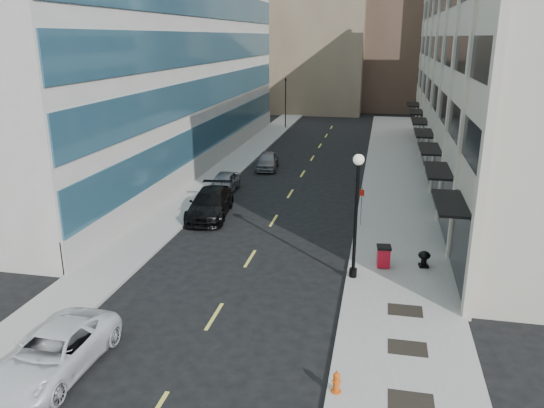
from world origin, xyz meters
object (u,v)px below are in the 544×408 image
at_px(car_silver_sedan, 224,183).
at_px(fire_hydrant, 336,382).
at_px(sign_post, 362,201).
at_px(urn_planter, 424,257).
at_px(car_white_van, 54,353).
at_px(trash_bin, 384,256).
at_px(lamppost, 356,205).
at_px(car_grey_sedan, 268,161).
at_px(car_black_pickup, 210,204).
at_px(traffic_signal, 286,81).

bearing_deg(car_silver_sedan, fire_hydrant, -66.14).
xyz_separation_m(sign_post, urn_planter, (3.30, -5.46, -1.02)).
relative_size(car_white_van, urn_planter, 6.59).
height_order(trash_bin, lamppost, lamppost).
bearing_deg(car_silver_sedan, lamppost, -53.08).
bearing_deg(car_grey_sedan, car_silver_sedan, -107.58).
bearing_deg(trash_bin, car_black_pickup, 145.28).
xyz_separation_m(car_white_van, trash_bin, (10.77, 10.67, -0.00)).
bearing_deg(sign_post, car_black_pickup, -165.63).
xyz_separation_m(fire_hydrant, urn_planter, (3.30, 10.42, 0.12)).
bearing_deg(car_grey_sedan, trash_bin, -68.26).
relative_size(traffic_signal, trash_bin, 6.42).
bearing_deg(car_white_van, urn_planter, 42.76).
bearing_deg(car_grey_sedan, car_white_van, -97.47).
distance_m(traffic_signal, sign_post, 36.02).
bearing_deg(sign_post, car_silver_sedan, 166.53).
height_order(traffic_signal, lamppost, traffic_signal).
relative_size(trash_bin, urn_planter, 1.35).
bearing_deg(lamppost, car_grey_sedan, 112.63).
distance_m(fire_hydrant, urn_planter, 10.93).
bearing_deg(traffic_signal, car_white_van, -88.43).
relative_size(car_grey_sedan, fire_hydrant, 5.62).
relative_size(car_black_pickup, urn_planter, 7.18).
bearing_deg(traffic_signal, car_black_pickup, -87.60).
relative_size(car_white_van, lamppost, 0.89).
bearing_deg(trash_bin, fire_hydrant, -103.37).
xyz_separation_m(car_white_van, urn_planter, (12.71, 11.07, -0.10)).
relative_size(car_white_van, car_black_pickup, 0.92).
height_order(car_black_pickup, lamppost, lamppost).
bearing_deg(fire_hydrant, car_grey_sedan, 91.57).
xyz_separation_m(car_grey_sedan, trash_bin, (9.87, -18.98, 0.01)).
xyz_separation_m(car_grey_sedan, sign_post, (8.50, -13.12, 0.94)).
height_order(lamppost, sign_post, lamppost).
relative_size(car_grey_sedan, trash_bin, 3.93).
distance_m(car_silver_sedan, trash_bin, 16.14).
bearing_deg(traffic_signal, sign_post, -72.43).
xyz_separation_m(car_white_van, car_black_pickup, (0.03, 16.65, 0.10)).
xyz_separation_m(car_black_pickup, urn_planter, (12.68, -5.58, -0.20)).
relative_size(car_silver_sedan, lamppost, 0.71).
relative_size(car_silver_sedan, sign_post, 1.82).
distance_m(car_black_pickup, lamppost, 12.27).
distance_m(car_grey_sedan, trash_bin, 21.39).
height_order(car_black_pickup, car_grey_sedan, car_black_pickup).
xyz_separation_m(car_silver_sedan, trash_bin, (11.47, -11.36, 0.01)).
bearing_deg(lamppost, sign_post, 90.00).
relative_size(traffic_signal, car_white_van, 1.31).
height_order(traffic_signal, car_grey_sedan, traffic_signal).
distance_m(car_black_pickup, car_grey_sedan, 13.03).
bearing_deg(fire_hydrant, trash_bin, 67.48).
distance_m(car_white_van, urn_planter, 16.85).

